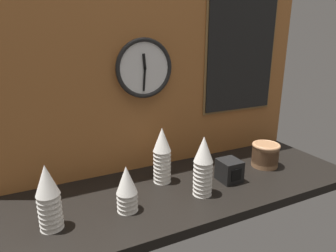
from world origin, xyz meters
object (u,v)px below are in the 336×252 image
(bowl_stack_far_right, at_px, (265,154))
(menu_board, at_px, (241,54))
(napkin_dispenser, at_px, (229,170))
(wall_clock, at_px, (144,68))
(cup_stack_center, at_px, (162,155))
(cup_stack_far_left, at_px, (48,197))
(cup_stack_center_left, at_px, (127,189))
(cup_stack_center_right, at_px, (203,166))

(bowl_stack_far_right, bearing_deg, menu_board, 89.19)
(napkin_dispenser, bearing_deg, bowl_stack_far_right, 10.60)
(wall_clock, relative_size, menu_board, 0.44)
(cup_stack_center, bearing_deg, cup_stack_far_left, -163.59)
(cup_stack_center, xyz_separation_m, menu_board, (0.54, 0.17, 0.41))
(menu_board, bearing_deg, napkin_dispenser, -131.83)
(cup_stack_center_left, xyz_separation_m, napkin_dispenser, (0.49, 0.03, -0.04))
(cup_stack_far_left, bearing_deg, cup_stack_center_left, -2.30)
(cup_stack_center_left, height_order, wall_clock, wall_clock)
(bowl_stack_far_right, relative_size, menu_board, 0.22)
(cup_stack_center_right, xyz_separation_m, menu_board, (0.44, 0.34, 0.41))
(cup_stack_center_left, distance_m, menu_board, 0.94)
(cup_stack_center, relative_size, wall_clock, 0.94)
(cup_stack_center_right, height_order, cup_stack_center, same)
(wall_clock, height_order, napkin_dispenser, wall_clock)
(bowl_stack_far_right, xyz_separation_m, wall_clock, (-0.55, 0.24, 0.43))
(cup_stack_center_left, xyz_separation_m, bowl_stack_far_right, (0.75, 0.08, -0.03))
(cup_stack_center_right, relative_size, wall_clock, 0.94)
(cup_stack_center, distance_m, bowl_stack_far_right, 0.54)
(bowl_stack_far_right, xyz_separation_m, napkin_dispenser, (-0.26, -0.05, -0.01))
(cup_stack_center, bearing_deg, cup_stack_center_left, -144.61)
(cup_stack_center_right, relative_size, cup_stack_center_left, 1.40)
(napkin_dispenser, bearing_deg, cup_stack_center_right, -163.93)
(napkin_dispenser, bearing_deg, menu_board, 48.17)
(wall_clock, relative_size, napkin_dispenser, 2.61)
(cup_stack_center_right, xyz_separation_m, cup_stack_center_left, (-0.32, 0.02, -0.04))
(menu_board, bearing_deg, cup_stack_center_right, -141.84)
(wall_clock, bearing_deg, menu_board, 0.93)
(menu_board, distance_m, napkin_dispenser, 0.63)
(napkin_dispenser, bearing_deg, cup_stack_center_left, -176.73)
(cup_stack_center_right, xyz_separation_m, cup_stack_far_left, (-0.59, 0.03, -0.01))
(cup_stack_center_right, distance_m, napkin_dispenser, 0.20)
(menu_board, height_order, napkin_dispenser, menu_board)
(cup_stack_far_left, relative_size, wall_clock, 0.87)
(bowl_stack_far_right, relative_size, wall_clock, 0.51)
(cup_stack_far_left, xyz_separation_m, napkin_dispenser, (0.76, 0.02, -0.07))
(napkin_dispenser, bearing_deg, wall_clock, 135.48)
(wall_clock, bearing_deg, cup_stack_center_right, -71.14)
(cup_stack_center_left, bearing_deg, napkin_dispenser, 3.27)
(cup_stack_far_left, relative_size, cup_stack_center, 0.93)
(wall_clock, bearing_deg, cup_stack_center, -85.49)
(cup_stack_center_right, bearing_deg, menu_board, 38.16)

